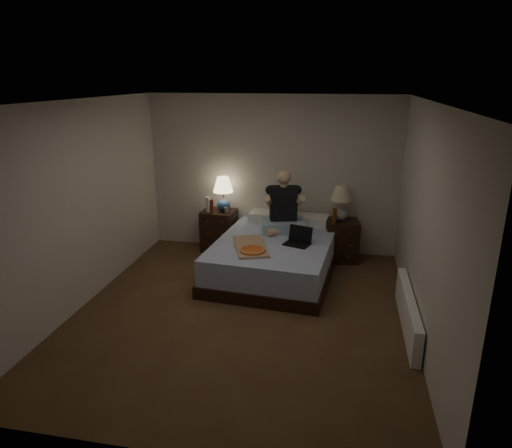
% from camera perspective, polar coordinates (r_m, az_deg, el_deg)
% --- Properties ---
extents(floor, '(4.00, 4.50, 0.00)m').
position_cam_1_polar(floor, '(5.68, -1.76, -10.98)').
color(floor, brown).
rests_on(floor, ground).
extents(ceiling, '(4.00, 4.50, 0.00)m').
position_cam_1_polar(ceiling, '(4.97, -2.04, 15.11)').
color(ceiling, white).
rests_on(ceiling, ground).
extents(wall_back, '(4.00, 0.00, 2.50)m').
position_cam_1_polar(wall_back, '(7.33, 2.01, 6.18)').
color(wall_back, beige).
rests_on(wall_back, ground).
extents(wall_front, '(4.00, 0.00, 2.50)m').
position_cam_1_polar(wall_front, '(3.19, -10.97, -10.36)').
color(wall_front, beige).
rests_on(wall_front, ground).
extents(wall_left, '(0.00, 4.50, 2.50)m').
position_cam_1_polar(wall_left, '(5.95, -21.05, 2.17)').
color(wall_left, beige).
rests_on(wall_left, ground).
extents(wall_right, '(0.00, 4.50, 2.50)m').
position_cam_1_polar(wall_right, '(5.15, 20.39, -0.11)').
color(wall_right, beige).
rests_on(wall_right, ground).
extents(bed, '(1.76, 2.23, 0.53)m').
position_cam_1_polar(bed, '(6.61, 2.31, -4.13)').
color(bed, '#5F79BE').
rests_on(bed, floor).
extents(nightstand_left, '(0.55, 0.50, 0.67)m').
position_cam_1_polar(nightstand_left, '(7.53, -4.64, -0.77)').
color(nightstand_left, black).
rests_on(nightstand_left, floor).
extents(nightstand_right, '(0.55, 0.50, 0.64)m').
position_cam_1_polar(nightstand_right, '(7.21, 10.65, -2.03)').
color(nightstand_right, black).
rests_on(nightstand_right, floor).
extents(lamp_left, '(0.34, 0.34, 0.56)m').
position_cam_1_polar(lamp_left, '(7.34, -4.11, 3.75)').
color(lamp_left, navy).
rests_on(lamp_left, nightstand_left).
extents(lamp_right, '(0.35, 0.35, 0.56)m').
position_cam_1_polar(lamp_right, '(7.04, 10.56, 2.62)').
color(lamp_right, gray).
rests_on(lamp_right, nightstand_right).
extents(water_bottle, '(0.07, 0.07, 0.25)m').
position_cam_1_polar(water_bottle, '(7.34, -6.03, 2.45)').
color(water_bottle, silver).
rests_on(water_bottle, nightstand_left).
extents(soda_can, '(0.07, 0.07, 0.10)m').
position_cam_1_polar(soda_can, '(7.27, -3.75, 1.73)').
color(soda_can, '#ACACA7').
rests_on(soda_can, nightstand_left).
extents(beer_bottle_left, '(0.06, 0.06, 0.23)m').
position_cam_1_polar(beer_bottle_left, '(7.26, -5.58, 2.19)').
color(beer_bottle_left, '#5D220D').
rests_on(beer_bottle_left, nightstand_left).
extents(beer_bottle_right, '(0.06, 0.06, 0.23)m').
position_cam_1_polar(beer_bottle_right, '(6.94, 9.79, 1.02)').
color(beer_bottle_right, '#5C300D').
rests_on(beer_bottle_right, nightstand_right).
extents(person, '(0.76, 0.66, 0.93)m').
position_cam_1_polar(person, '(6.76, 3.48, 2.89)').
color(person, black).
rests_on(person, bed).
extents(laptop, '(0.41, 0.37, 0.24)m').
position_cam_1_polar(laptop, '(6.30, 5.15, -1.59)').
color(laptop, black).
rests_on(laptop, bed).
extents(pizza_box, '(0.63, 0.85, 0.08)m').
position_cam_1_polar(pizza_box, '(6.00, -0.43, -3.36)').
color(pizza_box, tan).
rests_on(pizza_box, bed).
extents(radiator, '(0.10, 1.60, 0.40)m').
position_cam_1_polar(radiator, '(5.54, 18.46, -10.39)').
color(radiator, white).
rests_on(radiator, floor).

